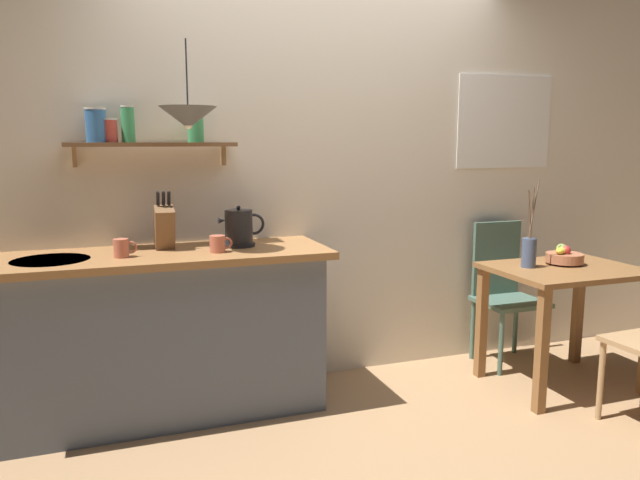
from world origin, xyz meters
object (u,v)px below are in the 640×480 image
object	(u,v)px
fruit_bowl	(564,256)
dining_table	(564,289)
coffee_mug_by_sink	(122,248)
coffee_mug_spare	(218,244)
electric_kettle	(239,228)
knife_block	(164,226)
twig_vase	(529,251)
pendant_lamp	(188,118)
dining_chair_far	(503,286)

from	to	relation	value
fruit_bowl	dining_table	bearing A→B (deg)	-124.22
coffee_mug_by_sink	coffee_mug_spare	world-z (taller)	coffee_mug_by_sink
dining_table	electric_kettle	bearing A→B (deg)	167.36
knife_block	twig_vase	bearing A→B (deg)	-10.46
twig_vase	knife_block	size ratio (longest dim) A/B	1.67
twig_vase	electric_kettle	xyz separation A→B (m)	(-1.70, 0.36, 0.17)
coffee_mug_spare	dining_table	bearing A→B (deg)	-7.69
knife_block	coffee_mug_spare	xyz separation A→B (m)	(0.26, -0.18, -0.08)
pendant_lamp	knife_block	bearing A→B (deg)	130.43
fruit_bowl	knife_block	world-z (taller)	knife_block
dining_chair_far	electric_kettle	distance (m)	1.91
dining_table	fruit_bowl	xyz separation A→B (m)	(0.05, 0.08, 0.19)
knife_block	coffee_mug_spare	world-z (taller)	knife_block
dining_table	coffee_mug_spare	bearing A→B (deg)	172.31
fruit_bowl	coffee_mug_spare	xyz separation A→B (m)	(-2.12, 0.20, 0.17)
knife_block	pendant_lamp	distance (m)	0.61
dining_chair_far	twig_vase	world-z (taller)	twig_vase
coffee_mug_by_sink	pendant_lamp	xyz separation A→B (m)	(0.36, 0.01, 0.66)
fruit_bowl	pendant_lamp	bearing A→B (deg)	174.04
electric_kettle	coffee_mug_by_sink	world-z (taller)	electric_kettle
coffee_mug_spare	electric_kettle	bearing A→B (deg)	45.36
twig_vase	coffee_mug_spare	world-z (taller)	twig_vase
coffee_mug_spare	twig_vase	bearing A→B (deg)	-6.37
twig_vase	coffee_mug_by_sink	bearing A→B (deg)	174.40
fruit_bowl	twig_vase	bearing A→B (deg)	-178.98
electric_kettle	knife_block	distance (m)	0.41
fruit_bowl	twig_vase	distance (m)	0.27
dining_table	knife_block	size ratio (longest dim) A/B	2.71
knife_block	coffee_mug_by_sink	distance (m)	0.29
dining_table	dining_chair_far	xyz separation A→B (m)	(-0.07, 0.50, -0.09)
coffee_mug_spare	dining_chair_far	bearing A→B (deg)	6.29
twig_vase	electric_kettle	bearing A→B (deg)	168.14
knife_block	coffee_mug_by_sink	xyz separation A→B (m)	(-0.23, -0.16, -0.08)
fruit_bowl	knife_block	distance (m)	2.42
dining_table	fruit_bowl	bearing A→B (deg)	55.78
electric_kettle	coffee_mug_spare	bearing A→B (deg)	-134.64
coffee_mug_spare	knife_block	bearing A→B (deg)	144.65
dining_table	electric_kettle	world-z (taller)	electric_kettle
knife_block	pendant_lamp	world-z (taller)	pendant_lamp
pendant_lamp	coffee_mug_by_sink	bearing A→B (deg)	-178.32
dining_table	pendant_lamp	world-z (taller)	pendant_lamp
coffee_mug_spare	pendant_lamp	distance (m)	0.67
twig_vase	coffee_mug_by_sink	distance (m)	2.35
knife_block	pendant_lamp	size ratio (longest dim) A/B	0.71
knife_block	coffee_mug_by_sink	bearing A→B (deg)	-145.07
dining_chair_far	electric_kettle	bearing A→B (deg)	-177.86
dining_chair_far	fruit_bowl	size ratio (longest dim) A/B	4.23
fruit_bowl	coffee_mug_by_sink	bearing A→B (deg)	175.08
electric_kettle	pendant_lamp	distance (m)	0.68
electric_kettle	coffee_mug_by_sink	distance (m)	0.65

